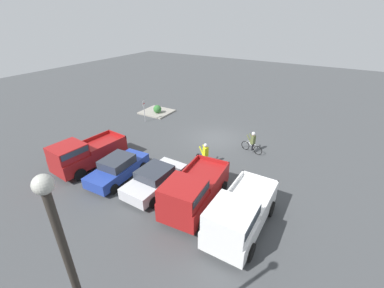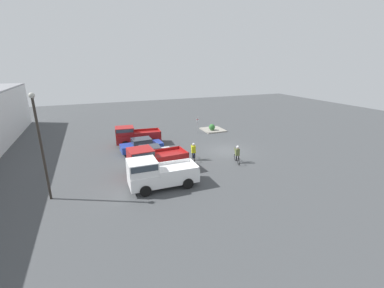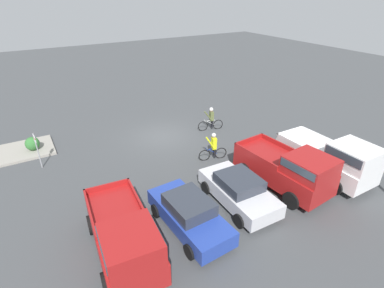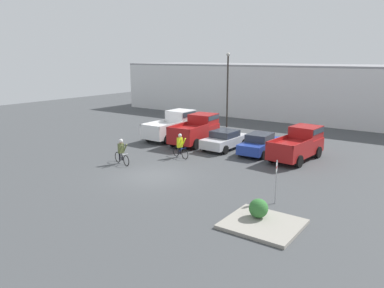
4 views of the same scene
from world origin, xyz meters
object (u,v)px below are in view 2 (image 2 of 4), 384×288
at_px(sedan_0, 150,154).
at_px(sedan_1, 142,145).
at_px(pickup_truck_2, 135,135).
at_px(fire_lane_sign, 197,123).
at_px(cyclist_1, 237,154).
at_px(lamppost, 40,140).
at_px(pickup_truck_0, 157,173).
at_px(cyclist_0, 194,151).
at_px(pickup_truck_1, 154,160).
at_px(shrub, 212,127).

relative_size(sedan_0, sedan_1, 0.97).
distance_m(pickup_truck_2, fire_lane_sign, 8.82).
distance_m(cyclist_1, lamppost, 15.98).
distance_m(cyclist_1, fire_lane_sign, 11.11).
bearing_deg(sedan_0, pickup_truck_0, 172.30).
bearing_deg(sedan_1, fire_lane_sign, -59.97).
xyz_separation_m(cyclist_0, lamppost, (-3.25, 12.04, 3.39)).
height_order(pickup_truck_0, sedan_1, pickup_truck_0).
bearing_deg(sedan_1, pickup_truck_1, 179.36).
bearing_deg(cyclist_0, sedan_0, 72.22).
relative_size(sedan_0, shrub, 5.10).
bearing_deg(cyclist_1, shrub, -14.10).
relative_size(cyclist_0, lamppost, 0.24).
bearing_deg(sedan_1, lamppost, 133.18).
distance_m(pickup_truck_1, cyclist_1, 7.87).
bearing_deg(cyclist_1, sedan_0, 65.27).
bearing_deg(cyclist_1, sedan_1, 51.17).
distance_m(pickup_truck_1, sedan_1, 5.65).
distance_m(pickup_truck_1, sedan_0, 2.89).
bearing_deg(lamppost, pickup_truck_1, -77.66).
distance_m(pickup_truck_0, cyclist_0, 6.42).
xyz_separation_m(sedan_0, fire_lane_sign, (7.63, -8.08, 0.58)).
xyz_separation_m(fire_lane_sign, shrub, (0.19, -2.26, -0.75)).
relative_size(cyclist_1, lamppost, 0.25).
xyz_separation_m(lamppost, shrub, (12.34, -18.41, -3.69)).
height_order(sedan_0, cyclist_0, cyclist_0).
bearing_deg(pickup_truck_1, shrub, -45.06).
bearing_deg(pickup_truck_0, pickup_truck_2, -1.24).
bearing_deg(cyclist_0, pickup_truck_0, 132.46).
relative_size(pickup_truck_0, shrub, 6.17).
relative_size(sedan_1, pickup_truck_2, 0.86).
bearing_deg(lamppost, shrub, -56.17).
relative_size(pickup_truck_1, cyclist_0, 2.92).
bearing_deg(pickup_truck_0, fire_lane_sign, -33.76).
distance_m(sedan_1, cyclist_0, 5.88).
xyz_separation_m(cyclist_1, lamppost, (-1.07, 15.58, 3.39)).
bearing_deg(cyclist_0, shrub, -35.02).
height_order(sedan_1, cyclist_0, cyclist_0).
bearing_deg(pickup_truck_1, lamppost, 102.34).
relative_size(pickup_truck_0, sedan_0, 1.21).
distance_m(pickup_truck_2, lamppost, 13.05).
xyz_separation_m(pickup_truck_0, lamppost, (1.07, 7.32, 3.07)).
bearing_deg(sedan_0, sedan_1, 5.44).
height_order(pickup_truck_1, sedan_1, pickup_truck_1).
distance_m(sedan_0, shrub, 12.96).
relative_size(pickup_truck_1, fire_lane_sign, 2.33).
distance_m(sedan_1, shrub, 11.73).
height_order(fire_lane_sign, shrub, fire_lane_sign).
bearing_deg(pickup_truck_2, pickup_truck_1, -178.76).
xyz_separation_m(pickup_truck_0, cyclist_0, (4.33, -4.73, -0.33)).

